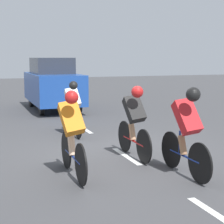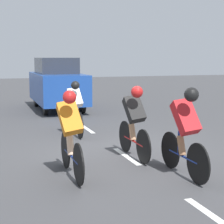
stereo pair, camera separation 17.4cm
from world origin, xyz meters
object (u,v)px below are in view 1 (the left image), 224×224
cyclist_black (134,120)px  cyclist_red (187,129)px  cyclist_orange (72,132)px  cyclist_white (73,107)px  support_car (53,84)px

cyclist_black → cyclist_red: 1.44m
cyclist_orange → cyclist_red: 1.95m
cyclist_white → cyclist_red: bearing=103.6°
cyclist_black → cyclist_white: cyclist_black is taller
cyclist_red → support_car: bearing=-86.8°
cyclist_orange → cyclist_white: (-0.88, -3.41, -0.04)m
cyclist_orange → cyclist_black: bearing=-152.4°
cyclist_red → cyclist_black: bearing=-75.4°
cyclist_white → cyclist_black: bearing=103.0°
cyclist_orange → support_car: 8.56m
cyclist_orange → cyclist_white: size_ratio=1.01×
cyclist_black → support_car: (0.15, -7.68, 0.23)m
cyclist_white → support_car: (-0.46, -5.04, 0.27)m
cyclist_black → cyclist_red: cyclist_red is taller
cyclist_black → cyclist_white: (0.61, -2.63, -0.04)m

